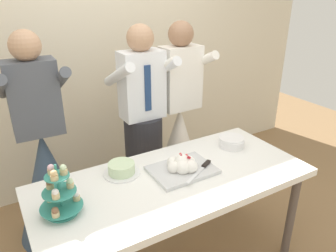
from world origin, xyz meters
TOP-DOWN VIEW (x-y plane):
  - rear_wall at (0.00, 1.47)m, footprint 5.20×0.10m
  - dessert_table at (0.00, 0.00)m, footprint 1.80×0.80m
  - cupcake_stand at (-0.71, 0.01)m, footprint 0.23×0.23m
  - main_cake_tray at (0.09, 0.04)m, footprint 0.42×0.33m
  - plate_stack at (0.61, 0.16)m, footprint 0.19×0.20m
  - round_cake at (-0.27, 0.22)m, footprint 0.24×0.24m
  - person_groom at (0.14, 0.72)m, footprint 0.46×0.49m
  - person_bride at (0.52, 0.75)m, footprint 0.56×0.56m
  - person_guest at (-0.65, 0.82)m, footprint 0.56×0.56m

SIDE VIEW (x-z plane):
  - person_bride at x=0.52m, z-range -0.25..1.41m
  - person_guest at x=-0.65m, z-range -0.25..1.41m
  - dessert_table at x=0.00m, z-range 0.31..1.09m
  - person_groom at x=0.14m, z-range -0.08..1.58m
  - round_cake at x=-0.27m, z-range 0.77..0.85m
  - plate_stack at x=0.61m, z-range 0.78..0.85m
  - main_cake_tray at x=0.09m, z-range 0.75..0.88m
  - cupcake_stand at x=-0.71m, z-range 0.74..1.04m
  - rear_wall at x=0.00m, z-range 0.00..2.90m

